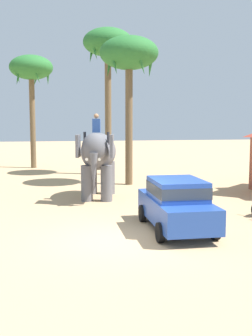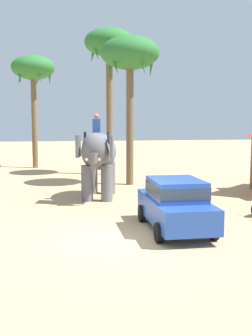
# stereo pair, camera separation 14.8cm
# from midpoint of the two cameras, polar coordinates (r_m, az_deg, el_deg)

# --- Properties ---
(ground_plane) EXTENTS (120.00, 120.00, 0.00)m
(ground_plane) POSITION_cam_midpoint_polar(r_m,az_deg,el_deg) (12.58, -1.13, -9.92)
(ground_plane) COLOR tan
(car_sedan_foreground) EXTENTS (1.92, 4.12, 1.70)m
(car_sedan_foreground) POSITION_cam_midpoint_polar(r_m,az_deg,el_deg) (13.49, 6.69, -4.76)
(car_sedan_foreground) COLOR #23479E
(car_sedan_foreground) RESTS_ON ground
(elephant_with_mahout) EXTENTS (2.28, 4.01, 3.88)m
(elephant_with_mahout) POSITION_cam_midpoint_polar(r_m,az_deg,el_deg) (18.85, -4.13, 1.76)
(elephant_with_mahout) COLOR slate
(elephant_with_mahout) RESTS_ON ground
(palm_tree_behind_elephant) EXTENTS (3.20, 3.20, 8.12)m
(palm_tree_behind_elephant) POSITION_cam_midpoint_polar(r_m,az_deg,el_deg) (23.10, 0.23, 15.10)
(palm_tree_behind_elephant) COLOR brown
(palm_tree_behind_elephant) RESTS_ON ground
(palm_tree_near_hut) EXTENTS (3.20, 3.20, 8.38)m
(palm_tree_near_hut) POSITION_cam_midpoint_polar(r_m,az_deg,el_deg) (32.05, -13.13, 12.99)
(palm_tree_near_hut) COLOR brown
(palm_tree_near_hut) RESTS_ON ground
(palm_tree_far_back) EXTENTS (3.20, 3.20, 9.49)m
(palm_tree_far_back) POSITION_cam_midpoint_polar(r_m,az_deg,el_deg) (27.59, -2.70, 16.35)
(palm_tree_far_back) COLOR brown
(palm_tree_far_back) RESTS_ON ground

